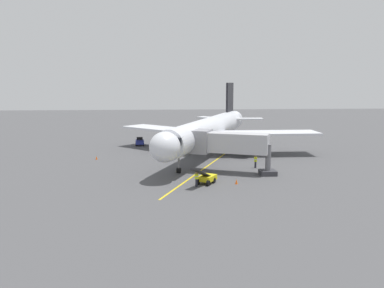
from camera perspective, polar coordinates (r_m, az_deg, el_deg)
ground_plane at (r=68.04m, az=1.27°, el=-1.18°), size 220.00×220.00×0.00m
apron_lead_in_line at (r=59.34m, az=2.82°, el=-2.63°), size 15.38×37.11×0.01m
airplane at (r=64.88m, az=2.26°, el=1.91°), size 32.23×38.53×11.50m
jet_bridge at (r=52.75m, az=4.54°, el=0.09°), size 11.23×6.63×5.40m
ground_crew_marshaller at (r=45.63m, az=0.63°, el=-4.89°), size 0.44×0.32×1.71m
ground_crew_wing_walker at (r=56.21m, az=8.85°, el=-2.43°), size 0.43×0.30×1.71m
belt_loader_near_nose at (r=47.03m, az=2.00°, el=-4.71°), size 3.43×4.52×2.32m
tug_portside at (r=76.10m, az=-7.30°, el=0.32°), size 1.69×2.39×1.50m
safety_cone_nose_left at (r=47.20m, az=6.22°, el=-5.25°), size 0.32×0.32×0.55m
safety_cone_nose_right at (r=63.44m, az=-13.17°, el=-1.87°), size 0.32×0.32×0.55m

